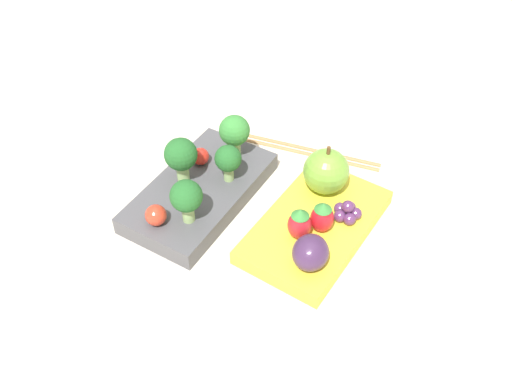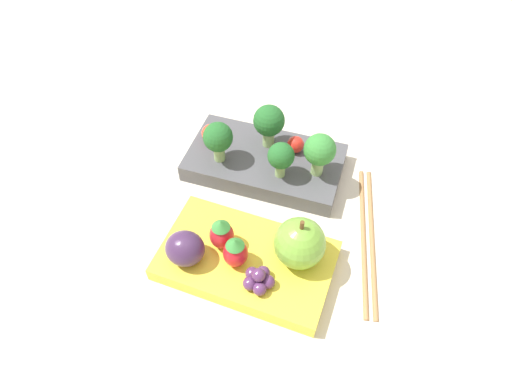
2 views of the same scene
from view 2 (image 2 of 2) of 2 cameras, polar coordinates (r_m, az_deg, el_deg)
ground_plane at (r=0.57m, az=-0.39°, el=-2.09°), size 4.00×4.00×0.00m
bento_box_savoury at (r=0.60m, az=1.02°, el=4.11°), size 0.21×0.13×0.02m
bento_box_fruit at (r=0.52m, az=-1.20°, el=-8.16°), size 0.20×0.14×0.02m
broccoli_floret_0 at (r=0.57m, az=-4.76°, el=7.07°), size 0.04×0.04×0.06m
broccoli_floret_1 at (r=0.55m, az=3.14°, el=4.79°), size 0.03×0.03×0.05m
broccoli_floret_2 at (r=0.58m, az=1.67°, el=9.11°), size 0.04×0.04×0.06m
broccoli_floret_3 at (r=0.55m, az=7.96°, el=5.47°), size 0.04×0.04×0.06m
cherry_tomato_0 at (r=0.60m, az=4.97°, el=6.32°), size 0.02×0.02×0.02m
cherry_tomato_1 at (r=0.61m, az=-5.67°, el=7.67°), size 0.02×0.02×0.02m
apple at (r=0.48m, az=5.47°, el=-6.01°), size 0.06×0.06×0.07m
strawberry_0 at (r=0.50m, az=-4.33°, el=-4.85°), size 0.03×0.03×0.04m
strawberry_1 at (r=0.49m, az=-2.36°, el=-7.16°), size 0.03×0.03×0.04m
plum at (r=0.49m, az=-8.86°, el=-6.61°), size 0.04×0.04×0.04m
grape_cluster at (r=0.48m, az=0.33°, el=-10.48°), size 0.03×0.03×0.03m
chopsticks_pair at (r=0.56m, az=13.84°, el=-5.07°), size 0.04×0.21×0.01m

